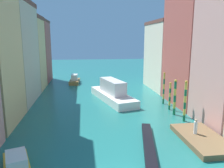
# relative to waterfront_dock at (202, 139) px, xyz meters

# --- Properties ---
(ground_plane) EXTENTS (154.00, 154.00, 0.00)m
(ground_plane) POSITION_rel_waterfront_dock_xyz_m (-8.56, 18.61, -0.27)
(ground_plane) COLOR #1E6B66
(building_left_2) EXTENTS (7.86, 11.44, 15.88)m
(building_left_2) POSITION_rel_waterfront_dock_xyz_m (-23.16, 17.60, 7.68)
(building_left_2) COLOR #BCB299
(building_left_2) RESTS_ON ground
(building_left_3) EXTENTS (7.86, 7.69, 14.43)m
(building_left_3) POSITION_rel_waterfront_dock_xyz_m (-23.16, 27.14, 6.96)
(building_left_3) COLOR #DBB77A
(building_left_3) RESTS_ON ground
(building_left_4) EXTENTS (7.86, 8.50, 14.32)m
(building_left_4) POSITION_rel_waterfront_dock_xyz_m (-23.16, 35.49, 6.90)
(building_left_4) COLOR #B25147
(building_left_4) RESTS_ON ground
(building_right_2) EXTENTS (7.86, 10.32, 18.05)m
(building_right_2) POSITION_rel_waterfront_dock_xyz_m (6.04, 13.12, 8.77)
(building_right_2) COLOR #B25147
(building_right_2) RESTS_ON ground
(building_right_3) EXTENTS (7.86, 11.78, 13.51)m
(building_right_3) POSITION_rel_waterfront_dock_xyz_m (6.04, 24.12, 6.50)
(building_right_3) COLOR beige
(building_right_3) RESTS_ON ground
(waterfront_dock) EXTENTS (3.78, 7.19, 0.54)m
(waterfront_dock) POSITION_rel_waterfront_dock_xyz_m (0.00, 0.00, 0.00)
(waterfront_dock) COLOR brown
(waterfront_dock) RESTS_ON ground
(person_on_dock) EXTENTS (0.36, 0.36, 1.53)m
(person_on_dock) POSITION_rel_waterfront_dock_xyz_m (-0.38, 0.74, 0.98)
(person_on_dock) COLOR white
(person_on_dock) RESTS_ON waterfront_dock
(mooring_pole_0) EXTENTS (0.34, 0.34, 5.11)m
(mooring_pole_0) POSITION_rel_waterfront_dock_xyz_m (0.71, 5.60, 2.34)
(mooring_pole_0) COLOR #197247
(mooring_pole_0) RESTS_ON ground
(mooring_pole_1) EXTENTS (0.37, 0.37, 4.79)m
(mooring_pole_1) POSITION_rel_waterfront_dock_xyz_m (0.48, 8.12, 2.18)
(mooring_pole_1) COLOR #197247
(mooring_pole_1) RESTS_ON ground
(mooring_pole_2) EXTENTS (0.31, 0.31, 4.01)m
(mooring_pole_2) POSITION_rel_waterfront_dock_xyz_m (0.69, 10.30, 1.78)
(mooring_pole_2) COLOR #197247
(mooring_pole_2) RESTS_ON ground
(mooring_pole_3) EXTENTS (0.28, 0.28, 4.99)m
(mooring_pole_3) POSITION_rel_waterfront_dock_xyz_m (0.87, 13.27, 2.27)
(mooring_pole_3) COLOR #197247
(mooring_pole_3) RESTS_ON ground
(vaporetto_white) EXTENTS (6.55, 12.91, 3.43)m
(vaporetto_white) POSITION_rel_waterfront_dock_xyz_m (-6.71, 16.43, 0.97)
(vaporetto_white) COLOR white
(vaporetto_white) RESTS_ON ground
(gondola_black) EXTENTS (3.33, 10.62, 0.48)m
(gondola_black) POSITION_rel_waterfront_dock_xyz_m (-5.70, -0.97, -0.03)
(gondola_black) COLOR black
(gondola_black) RESTS_ON ground
(motorboat_0) EXTENTS (3.56, 5.99, 1.71)m
(motorboat_0) POSITION_rel_waterfront_dock_xyz_m (-16.46, -3.54, 0.34)
(motorboat_0) COLOR gold
(motorboat_0) RESTS_ON ground
(motorboat_1) EXTENTS (2.43, 5.66, 2.06)m
(motorboat_1) POSITION_rel_waterfront_dock_xyz_m (-13.42, 32.07, 0.44)
(motorboat_1) COLOR olive
(motorboat_1) RESTS_ON ground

